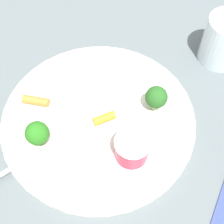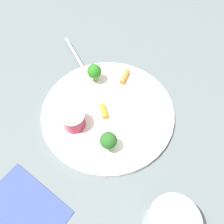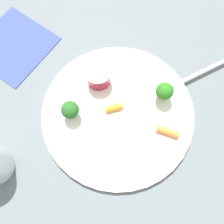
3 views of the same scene
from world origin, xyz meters
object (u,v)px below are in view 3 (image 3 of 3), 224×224
Objects in this scene: sauce_cup at (98,76)px; napkin at (13,45)px; carrot_stick_1 at (168,132)px; broccoli_floret_0 at (70,110)px; plate at (118,114)px; broccoli_floret_1 at (165,91)px; fork at (192,76)px; carrot_stick_0 at (113,109)px.

sauce_cup reaches higher than napkin.
broccoli_floret_0 is at bearing -53.93° from carrot_stick_1.
napkin is (-0.01, -0.22, -0.04)m from broccoli_floret_0.
plate is at bearing -65.61° from carrot_stick_1.
plate is 7.10× the size of carrot_stick_1.
broccoli_floret_1 is 1.14× the size of carrot_stick_1.
broccoli_floret_0 reaches higher than sauce_cup.
plate reaches higher than napkin.
fork is 0.40m from napkin.
plate is at bearing -15.41° from fork.
napkin is at bearing -92.48° from broccoli_floret_0.
carrot_stick_0 is 0.12m from carrot_stick_1.
carrot_stick_0 is 0.28m from napkin.
napkin is at bearing -68.05° from sauce_cup.
fork is at bearing 125.37° from napkin.
plate is at bearing 75.88° from sauce_cup.
sauce_cup is at bearing -82.50° from carrot_stick_1.
sauce_cup is at bearing -104.12° from plate.
carrot_stick_1 is at bearing 51.59° from broccoli_floret_1.
fork is at bearing -159.48° from carrot_stick_1.
sauce_cup is 0.33× the size of napkin.
broccoli_floret_0 is 0.19m from broccoli_floret_1.
plate is 6.22× the size of broccoli_floret_1.
sauce_cup is 1.45× the size of carrot_stick_0.
fork reaches higher than plate.
napkin is at bearing -77.84° from plate.
broccoli_floret_0 is 0.09m from carrot_stick_0.
fork is at bearing 172.43° from broccoli_floret_1.
broccoli_floret_0 is at bearing -23.91° from fork.
plate is 0.10m from broccoli_floret_0.
carrot_stick_0 reaches higher than plate.
sauce_cup is 1.18× the size of carrot_stick_1.
carrot_stick_0 is at bearing 71.55° from sauce_cup.
broccoli_floret_0 is at bearing -35.35° from carrot_stick_0.
broccoli_floret_0 is (0.09, 0.02, 0.01)m from sauce_cup.
fork is at bearing 164.59° from plate.
plate is 1.98× the size of napkin.
napkin is at bearing -77.83° from carrot_stick_0.
carrot_stick_1 is at bearing 113.09° from carrot_stick_0.
carrot_stick_0 and carrot_stick_1 have the same top height.
sauce_cup is 0.07m from carrot_stick_0.
broccoli_floret_1 is (-0.09, 0.04, 0.04)m from plate.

